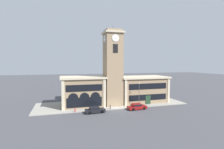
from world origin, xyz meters
name	(u,v)px	position (x,y,z in m)	size (l,w,h in m)	color
ground_plane	(118,109)	(0.00, 0.00, 0.00)	(300.00, 300.00, 0.00)	#424247
sidewalk_kerb	(111,104)	(0.00, 6.15, 0.07)	(40.43, 12.29, 0.15)	gray
clock_tower	(113,68)	(0.00, 4.71, 10.14)	(5.19, 5.19, 21.40)	#937A5B
town_hall_left_wing	(83,91)	(-7.97, 6.35, 3.94)	(11.54, 8.52, 7.83)	#937A5B
town_hall_right_wing	(142,89)	(9.38, 6.35, 3.78)	(14.37, 8.52, 7.51)	#937A5B
parked_car_near	(95,110)	(-6.14, -1.36, 0.74)	(4.58, 2.05, 1.42)	black
parked_car_mid	(137,106)	(4.32, -1.36, 0.76)	(4.79, 2.09, 1.46)	maroon
street_lamp	(139,91)	(5.75, 0.48, 4.21)	(0.36, 0.36, 6.25)	#4C4C51
bollard	(110,107)	(-1.99, 0.39, 0.67)	(0.18, 0.18, 1.06)	black
fire_hydrant	(75,110)	(-10.45, 0.22, 0.57)	(0.22, 0.22, 0.87)	red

